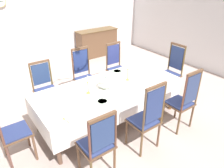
{
  "coord_description": "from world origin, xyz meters",
  "views": [
    {
      "loc": [
        -1.98,
        -2.98,
        2.58
      ],
      "look_at": [
        0.03,
        -0.21,
        0.79
      ],
      "focal_mm": 34.01,
      "sensor_mm": 36.0,
      "label": 1
    }
  ],
  "objects_px": {
    "spoon_primary": "(121,70)",
    "spoon_secondary": "(65,119)",
    "chair_north_c": "(116,66)",
    "chair_south_a": "(98,143)",
    "chair_north_b": "(84,74)",
    "chair_north_a": "(45,87)",
    "chair_south_b": "(147,117)",
    "sideboard": "(97,43)",
    "chair_head_east": "(172,70)",
    "bowl_near_right": "(72,117)",
    "dining_table": "(109,90)",
    "candlestick_east": "(128,74)",
    "mounted_clock": "(0,1)",
    "bowl_near_left": "(117,72)",
    "chair_south_c": "(183,100)",
    "bowl_far_left": "(102,102)",
    "soup_tureen": "(105,82)",
    "candlestick_west": "(88,87)",
    "chair_head_west": "(9,129)"
  },
  "relations": [
    {
      "from": "chair_head_west",
      "to": "sideboard",
      "type": "distance_m",
      "value": 4.87
    },
    {
      "from": "spoon_primary",
      "to": "candlestick_east",
      "type": "bearing_deg",
      "value": -122.97
    },
    {
      "from": "chair_north_a",
      "to": "bowl_near_left",
      "type": "height_order",
      "value": "chair_north_a"
    },
    {
      "from": "spoon_primary",
      "to": "spoon_secondary",
      "type": "bearing_deg",
      "value": -163.5
    },
    {
      "from": "chair_south_c",
      "to": "candlestick_west",
      "type": "relative_size",
      "value": 3.54
    },
    {
      "from": "chair_south_c",
      "to": "candlestick_east",
      "type": "bearing_deg",
      "value": 115.46
    },
    {
      "from": "sideboard",
      "to": "chair_south_c",
      "type": "bearing_deg",
      "value": 77.91
    },
    {
      "from": "chair_south_a",
      "to": "bowl_near_left",
      "type": "distance_m",
      "value": 1.96
    },
    {
      "from": "dining_table",
      "to": "chair_north_b",
      "type": "bearing_deg",
      "value": 88.86
    },
    {
      "from": "chair_south_b",
      "to": "bowl_near_right",
      "type": "bearing_deg",
      "value": 152.93
    },
    {
      "from": "chair_north_c",
      "to": "chair_north_b",
      "type": "bearing_deg",
      "value": -0.18
    },
    {
      "from": "chair_head_east",
      "to": "sideboard",
      "type": "bearing_deg",
      "value": -0.99
    },
    {
      "from": "soup_tureen",
      "to": "bowl_far_left",
      "type": "distance_m",
      "value": 0.52
    },
    {
      "from": "chair_south_c",
      "to": "dining_table",
      "type": "bearing_deg",
      "value": 132.75
    },
    {
      "from": "candlestick_east",
      "to": "bowl_near_left",
      "type": "xyz_separation_m",
      "value": [
        0.06,
        0.41,
        -0.12
      ]
    },
    {
      "from": "sideboard",
      "to": "chair_north_b",
      "type": "bearing_deg",
      "value": 52.0
    },
    {
      "from": "chair_north_a",
      "to": "dining_table",
      "type": "bearing_deg",
      "value": 131.9
    },
    {
      "from": "dining_table",
      "to": "chair_north_a",
      "type": "bearing_deg",
      "value": 131.9
    },
    {
      "from": "dining_table",
      "to": "bowl_near_left",
      "type": "xyz_separation_m",
      "value": [
        0.5,
        0.41,
        0.09
      ]
    },
    {
      "from": "bowl_far_left",
      "to": "mounted_clock",
      "type": "distance_m",
      "value": 4.14
    },
    {
      "from": "chair_south_c",
      "to": "mounted_clock",
      "type": "xyz_separation_m",
      "value": [
        -1.82,
        4.52,
        1.35
      ]
    },
    {
      "from": "bowl_near_left",
      "to": "spoon_primary",
      "type": "xyz_separation_m",
      "value": [
        0.12,
        0.03,
        -0.02
      ]
    },
    {
      "from": "chair_north_b",
      "to": "soup_tureen",
      "type": "bearing_deg",
      "value": 84.26
    },
    {
      "from": "chair_south_a",
      "to": "chair_north_a",
      "type": "xyz_separation_m",
      "value": [
        0.0,
        1.95,
        -0.0
      ]
    },
    {
      "from": "chair_north_a",
      "to": "mounted_clock",
      "type": "xyz_separation_m",
      "value": [
        -0.03,
        2.56,
        1.38
      ]
    },
    {
      "from": "bowl_far_left",
      "to": "sideboard",
      "type": "relative_size",
      "value": 0.13
    },
    {
      "from": "candlestick_west",
      "to": "bowl_far_left",
      "type": "relative_size",
      "value": 1.82
    },
    {
      "from": "chair_north_c",
      "to": "sideboard",
      "type": "height_order",
      "value": "chair_north_c"
    },
    {
      "from": "chair_north_c",
      "to": "candlestick_west",
      "type": "bearing_deg",
      "value": 35.99
    },
    {
      "from": "dining_table",
      "to": "spoon_primary",
      "type": "relative_size",
      "value": 15.4
    },
    {
      "from": "chair_north_a",
      "to": "bowl_near_left",
      "type": "distance_m",
      "value": 1.5
    },
    {
      "from": "chair_south_a",
      "to": "chair_south_c",
      "type": "height_order",
      "value": "chair_south_c"
    },
    {
      "from": "bowl_near_right",
      "to": "bowl_far_left",
      "type": "distance_m",
      "value": 0.57
    },
    {
      "from": "chair_north_a",
      "to": "chair_head_east",
      "type": "bearing_deg",
      "value": 159.74
    },
    {
      "from": "soup_tureen",
      "to": "bowl_near_left",
      "type": "relative_size",
      "value": 1.48
    },
    {
      "from": "chair_north_c",
      "to": "spoon_primary",
      "type": "height_order",
      "value": "chair_north_c"
    },
    {
      "from": "chair_north_c",
      "to": "bowl_near_left",
      "type": "distance_m",
      "value": 0.72
    },
    {
      "from": "chair_south_a",
      "to": "bowl_near_left",
      "type": "height_order",
      "value": "chair_south_a"
    },
    {
      "from": "chair_south_a",
      "to": "chair_north_b",
      "type": "relative_size",
      "value": 0.92
    },
    {
      "from": "chair_south_a",
      "to": "chair_north_c",
      "type": "distance_m",
      "value": 2.65
    },
    {
      "from": "chair_south_a",
      "to": "chair_head_east",
      "type": "distance_m",
      "value": 2.82
    },
    {
      "from": "chair_north_a",
      "to": "chair_north_b",
      "type": "distance_m",
      "value": 0.9
    },
    {
      "from": "chair_south_b",
      "to": "sideboard",
      "type": "height_order",
      "value": "chair_south_b"
    },
    {
      "from": "sideboard",
      "to": "mounted_clock",
      "type": "xyz_separation_m",
      "value": [
        -2.73,
        0.24,
        1.5
      ]
    },
    {
      "from": "sideboard",
      "to": "mounted_clock",
      "type": "height_order",
      "value": "mounted_clock"
    },
    {
      "from": "chair_north_c",
      "to": "soup_tureen",
      "type": "height_order",
      "value": "chair_north_c"
    },
    {
      "from": "candlestick_west",
      "to": "bowl_near_right",
      "type": "bearing_deg",
      "value": -138.88
    },
    {
      "from": "soup_tureen",
      "to": "spoon_primary",
      "type": "xyz_separation_m",
      "value": [
        0.7,
        0.43,
        -0.1
      ]
    },
    {
      "from": "chair_head_west",
      "to": "candlestick_east",
      "type": "height_order",
      "value": "chair_head_west"
    },
    {
      "from": "bowl_near_left",
      "to": "sideboard",
      "type": "distance_m",
      "value": 3.19
    }
  ]
}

